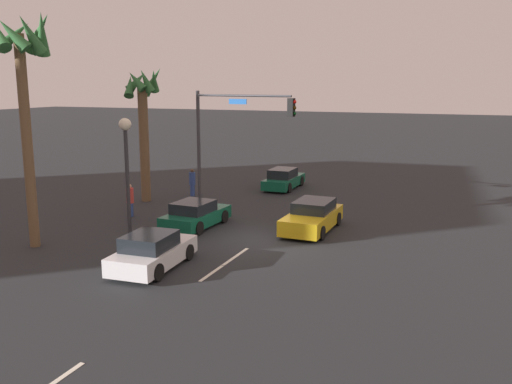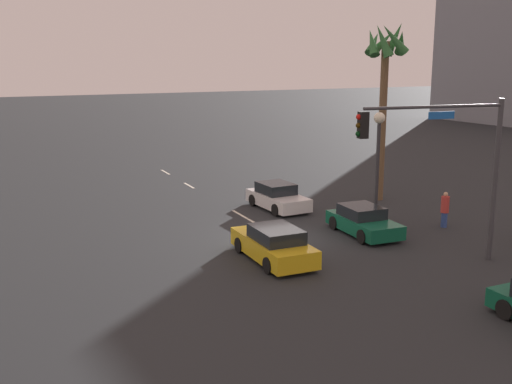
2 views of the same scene
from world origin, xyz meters
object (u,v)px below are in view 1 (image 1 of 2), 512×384
object	(u,v)px
traffic_signal	(229,128)
pedestrian_0	(130,200)
car_1	(284,179)
streetlamp	(126,152)
palm_tree_1	(22,67)
palm_tree_0	(144,109)
car_0	(312,217)
car_3	(152,252)
car_2	(195,215)
pedestrian_1	(192,182)

from	to	relation	value
traffic_signal	pedestrian_0	size ratio (longest dim) A/B	3.75
car_1	streetlamp	size ratio (longest dim) A/B	0.80
pedestrian_0	palm_tree_1	bearing A→B (deg)	173.92
traffic_signal	palm_tree_0	xyz separation A→B (m)	(-0.57, 5.17, 0.94)
car_0	streetlamp	size ratio (longest dim) A/B	0.86
car_0	car_3	bearing A→B (deg)	152.08
car_2	palm_tree_0	world-z (taller)	palm_tree_0
streetlamp	palm_tree_1	world-z (taller)	palm_tree_1
palm_tree_0	palm_tree_1	xyz separation A→B (m)	(-9.73, -0.77, 2.10)
car_2	pedestrian_1	size ratio (longest dim) A/B	2.43
traffic_signal	palm_tree_0	world-z (taller)	palm_tree_0
car_1	pedestrian_0	bearing A→B (deg)	155.01
car_0	car_2	distance (m)	5.62
streetlamp	palm_tree_1	xyz separation A→B (m)	(-3.19, 2.57, 3.67)
car_1	palm_tree_1	size ratio (longest dim) A/B	0.43
car_3	palm_tree_1	size ratio (longest dim) A/B	0.42
car_0	pedestrian_1	distance (m)	10.47
car_2	pedestrian_1	distance (m)	7.64
car_0	car_1	distance (m)	10.54
pedestrian_0	car_0	bearing A→B (deg)	-84.30
car_3	pedestrian_0	size ratio (longest dim) A/B	2.39
car_0	car_2	bearing A→B (deg)	106.52
streetlamp	palm_tree_1	bearing A→B (deg)	141.17
streetlamp	car_2	bearing A→B (deg)	-45.81
car_1	palm_tree_0	distance (m)	10.29
car_2	traffic_signal	distance (m)	6.24
car_3	car_1	bearing A→B (deg)	2.52
pedestrian_1	car_2	bearing A→B (deg)	-150.26
car_1	streetlamp	world-z (taller)	streetlamp
car_1	pedestrian_1	xyz separation A→B (m)	(-4.37, 4.43, 0.25)
car_1	streetlamp	distance (m)	13.89
traffic_signal	streetlamp	world-z (taller)	traffic_signal
car_1	car_0	bearing A→B (deg)	-153.18
traffic_signal	pedestrian_1	world-z (taller)	traffic_signal
car_1	car_2	xyz separation A→B (m)	(-11.00, 0.64, -0.02)
car_0	pedestrian_1	xyz separation A→B (m)	(5.03, 9.18, 0.22)
car_1	car_3	world-z (taller)	car_3
streetlamp	pedestrian_0	xyz separation A→B (m)	(2.84, 1.93, -2.91)
car_0	car_1	bearing A→B (deg)	26.82
pedestrian_0	palm_tree_1	size ratio (longest dim) A/B	0.17
car_1	car_2	distance (m)	11.02
traffic_signal	car_3	bearing A→B (deg)	-170.52
car_1	streetlamp	bearing A→B (deg)	167.60
car_1	car_3	xyz separation A→B (m)	(-16.96, -0.75, 0.01)
car_0	car_2	world-z (taller)	car_0
car_0	palm_tree_1	distance (m)	14.14
pedestrian_0	pedestrian_1	size ratio (longest dim) A/B	1.03
car_0	traffic_signal	bearing A→B (deg)	60.37
car_1	pedestrian_0	world-z (taller)	pedestrian_0
car_2	palm_tree_1	bearing A→B (deg)	138.13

